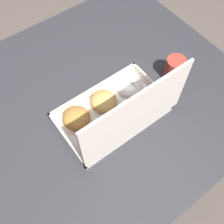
{
  "coord_description": "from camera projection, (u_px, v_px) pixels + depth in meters",
  "views": [
    {
      "loc": [
        0.24,
        0.47,
        1.55
      ],
      "look_at": [
        -0.04,
        0.1,
        0.73
      ],
      "focal_mm": 42.0,
      "sensor_mm": 36.0,
      "label": 1
    }
  ],
  "objects": [
    {
      "name": "donut_box",
      "position": [
        113.0,
        113.0,
        0.9
      ],
      "size": [
        0.38,
        0.24,
        0.28
      ],
      "color": "white",
      "rests_on": "dining_table"
    },
    {
      "name": "coffee_mug",
      "position": [
        174.0,
        69.0,
        1.0
      ],
      "size": [
        0.07,
        0.07,
        0.1
      ],
      "color": "#A3382D",
      "rests_on": "dining_table"
    },
    {
      "name": "dining_table",
      "position": [
        90.0,
        114.0,
        1.05
      ],
      "size": [
        1.2,
        0.99,
        0.71
      ],
      "color": "#2D2D33",
      "rests_on": "ground_plane"
    },
    {
      "name": "ground_plane",
      "position": [
        98.0,
        165.0,
        1.6
      ],
      "size": [
        8.0,
        8.0,
        0.0
      ],
      "primitive_type": "plane",
      "color": "#564C44"
    }
  ]
}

